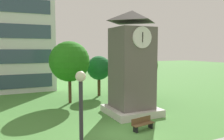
# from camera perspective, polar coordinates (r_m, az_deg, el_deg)

# --- Properties ---
(ground_plane) EXTENTS (160.00, 160.00, 0.00)m
(ground_plane) POSITION_cam_1_polar(r_m,az_deg,el_deg) (16.11, 2.83, -15.48)
(ground_plane) COLOR #4C893D
(clock_tower) EXTENTS (4.23, 4.23, 9.00)m
(clock_tower) POSITION_cam_1_polar(r_m,az_deg,el_deg) (19.89, 4.97, 0.21)
(clock_tower) COLOR #605B56
(clock_tower) RESTS_ON ground
(park_bench) EXTENTS (1.86, 0.80, 0.88)m
(park_bench) POSITION_cam_1_polar(r_m,az_deg,el_deg) (16.64, 7.67, -13.16)
(park_bench) COLOR brown
(park_bench) RESTS_ON ground
(street_lamp) EXTENTS (0.36, 0.36, 4.94)m
(street_lamp) POSITION_cam_1_polar(r_m,az_deg,el_deg) (8.11, -7.72, -13.09)
(street_lamp) COLOR #333338
(street_lamp) RESTS_ON ground
(tree_near_tower) EXTENTS (2.94, 2.94, 4.91)m
(tree_near_tower) POSITION_cam_1_polar(r_m,az_deg,el_deg) (27.90, -3.29, 0.48)
(tree_near_tower) COLOR #513823
(tree_near_tower) RESTS_ON ground
(tree_by_building) EXTENTS (4.26, 4.26, 6.56)m
(tree_by_building) POSITION_cam_1_polar(r_m,az_deg,el_deg) (24.38, -10.61, 2.11)
(tree_by_building) COLOR #513823
(tree_by_building) RESTS_ON ground
(tree_streetside) EXTENTS (4.74, 4.74, 6.26)m
(tree_streetside) POSITION_cam_1_polar(r_m,az_deg,el_deg) (25.92, 6.23, 1.15)
(tree_streetside) COLOR #513823
(tree_streetside) RESTS_ON ground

